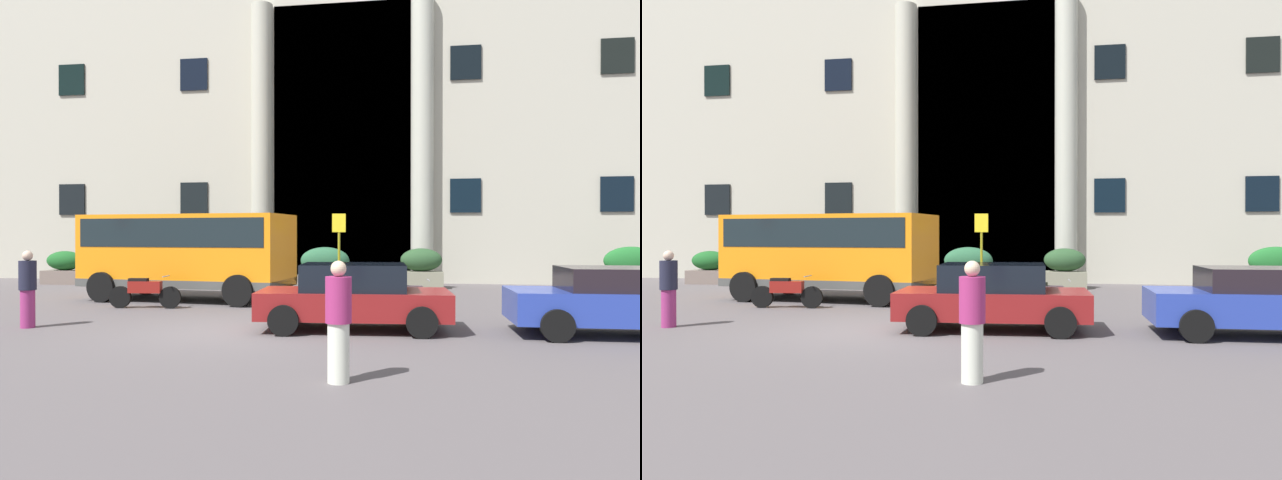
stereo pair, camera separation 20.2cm
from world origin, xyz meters
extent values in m
cube|color=#544D4F|center=(0.00, 0.00, -0.06)|extent=(80.00, 64.00, 0.12)
cube|color=#B1AD9B|center=(0.00, 17.50, 8.21)|extent=(43.51, 9.00, 16.41)
cube|color=black|center=(0.69, 13.06, 5.90)|extent=(5.81, 0.12, 11.79)
cylinder|color=#ACAB99|center=(-2.67, 12.75, 5.90)|extent=(0.92, 0.92, 11.79)
cylinder|color=#AEB0A0|center=(4.06, 12.75, 5.90)|extent=(0.92, 0.92, 11.79)
cube|color=black|center=(-11.60, 12.96, 3.61)|extent=(1.23, 0.08, 1.39)
cube|color=black|center=(-5.80, 12.96, 3.61)|extent=(1.23, 0.08, 1.39)
cube|color=black|center=(5.80, 12.96, 3.61)|extent=(1.23, 0.08, 1.39)
cube|color=black|center=(11.60, 12.96, 3.61)|extent=(1.23, 0.08, 1.39)
cube|color=black|center=(-11.60, 12.96, 9.03)|extent=(1.23, 0.08, 1.39)
cube|color=black|center=(-5.80, 12.96, 9.03)|extent=(1.23, 0.08, 1.39)
cube|color=black|center=(5.80, 12.96, 9.03)|extent=(1.23, 0.08, 1.39)
cube|color=black|center=(11.60, 12.96, 9.03)|extent=(1.23, 0.08, 1.39)
cube|color=orange|center=(-3.14, 5.50, 1.53)|extent=(6.50, 3.09, 2.16)
cube|color=black|center=(-3.14, 5.50, 2.07)|extent=(6.13, 3.08, 0.84)
cube|color=black|center=(-0.10, 5.15, 1.89)|extent=(0.29, 2.00, 1.05)
cube|color=#454644|center=(-3.14, 5.50, 0.57)|extent=(6.50, 3.13, 0.24)
cylinder|color=black|center=(-0.83, 6.43, 0.45)|extent=(0.93, 0.38, 0.90)
cylinder|color=black|center=(-1.10, 4.06, 0.45)|extent=(0.93, 0.38, 0.90)
cylinder|color=black|center=(-5.18, 6.94, 0.45)|extent=(0.93, 0.38, 0.90)
cylinder|color=black|center=(-5.46, 4.57, 0.45)|extent=(0.93, 0.38, 0.90)
cylinder|color=#98941A|center=(1.32, 7.26, 1.32)|extent=(0.08, 0.08, 2.64)
cube|color=yellow|center=(1.32, 7.23, 2.39)|extent=(0.44, 0.03, 0.60)
cube|color=#715E5C|center=(-6.27, 10.88, 0.26)|extent=(2.20, 0.84, 0.52)
ellipsoid|color=#24472A|center=(-6.27, 10.88, 1.01)|extent=(2.11, 0.76, 0.98)
cube|color=#696757|center=(11.30, 10.50, 0.30)|extent=(1.93, 0.73, 0.59)
ellipsoid|color=#1D5F26|center=(11.30, 10.50, 1.09)|extent=(1.85, 0.66, 1.00)
cube|color=gray|center=(0.36, 10.57, 0.25)|extent=(1.96, 0.98, 0.51)
ellipsoid|color=#295C3C|center=(0.36, 10.57, 1.02)|extent=(1.88, 0.88, 1.03)
cube|color=#6D5E57|center=(-10.39, 10.48, 0.28)|extent=(1.62, 0.99, 0.56)
ellipsoid|color=#1A5421|center=(-10.39, 10.48, 0.95)|extent=(1.56, 0.89, 0.79)
cube|color=gray|center=(4.00, 10.71, 0.32)|extent=(1.62, 0.99, 0.63)
ellipsoid|color=#274827|center=(4.00, 10.71, 1.07)|extent=(1.55, 0.89, 0.87)
cube|color=maroon|center=(2.46, 0.61, 0.55)|extent=(4.09, 2.06, 0.56)
cube|color=black|center=(2.46, 0.61, 1.11)|extent=(2.24, 1.73, 0.56)
cylinder|color=black|center=(3.76, 1.61, 0.31)|extent=(0.63, 0.24, 0.62)
cylinder|color=black|center=(3.86, -0.22, 0.31)|extent=(0.63, 0.24, 0.62)
cylinder|color=black|center=(1.05, 1.45, 0.31)|extent=(0.63, 0.24, 0.62)
cylinder|color=black|center=(1.16, -0.38, 0.31)|extent=(0.63, 0.24, 0.62)
cube|color=#25399A|center=(7.86, 0.68, 0.59)|extent=(4.50, 1.88, 0.63)
cube|color=black|center=(7.86, 0.68, 1.13)|extent=(2.44, 1.63, 0.46)
cylinder|color=black|center=(6.32, 1.56, 0.31)|extent=(0.62, 0.21, 0.62)
cylinder|color=black|center=(6.35, -0.25, 0.31)|extent=(0.62, 0.21, 0.62)
cylinder|color=black|center=(4.18, 3.14, 0.30)|extent=(0.61, 0.15, 0.60)
cylinder|color=black|center=(2.73, 3.02, 0.30)|extent=(0.61, 0.17, 0.60)
cube|color=#4F3D43|center=(3.46, 3.08, 0.58)|extent=(0.95, 0.31, 0.32)
cube|color=black|center=(3.28, 3.06, 0.76)|extent=(0.53, 0.24, 0.12)
cylinder|color=#A5A5A8|center=(4.07, 3.13, 0.88)|extent=(0.07, 0.55, 0.03)
cylinder|color=black|center=(-2.84, 3.44, 0.30)|extent=(0.61, 0.15, 0.60)
cylinder|color=black|center=(-4.23, 3.32, 0.30)|extent=(0.61, 0.17, 0.60)
cube|color=maroon|center=(-3.54, 3.38, 0.58)|extent=(0.91, 0.32, 0.32)
cube|color=black|center=(-3.71, 3.36, 0.76)|extent=(0.54, 0.24, 0.12)
cylinder|color=#A5A5A8|center=(-2.95, 3.43, 0.88)|extent=(0.08, 0.55, 0.03)
cylinder|color=#8F2A65|center=(-4.52, -0.20, 0.41)|extent=(0.30, 0.30, 0.82)
cylinder|color=#1D1E30|center=(-4.52, -0.20, 1.13)|extent=(0.36, 0.36, 0.63)
sphere|color=#D3AF95|center=(-4.52, -0.20, 1.56)|extent=(0.22, 0.22, 0.22)
cylinder|color=silver|center=(2.70, -3.88, 0.41)|extent=(0.30, 0.30, 0.81)
cylinder|color=#982761|center=(2.70, -3.88, 1.13)|extent=(0.36, 0.36, 0.63)
sphere|color=beige|center=(2.70, -3.88, 1.55)|extent=(0.22, 0.22, 0.22)
camera|label=1|loc=(3.69, -11.82, 2.00)|focal=33.26mm
camera|label=2|loc=(3.89, -11.78, 2.00)|focal=33.26mm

